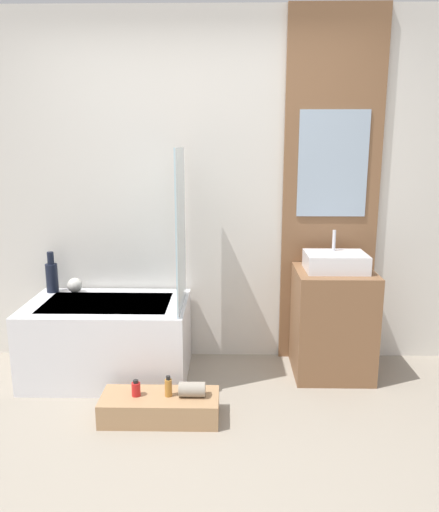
# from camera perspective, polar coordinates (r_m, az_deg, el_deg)

# --- Properties ---
(ground_plane) EXTENTS (12.00, 12.00, 0.00)m
(ground_plane) POSITION_cam_1_polar(r_m,az_deg,el_deg) (2.75, -4.32, -24.35)
(ground_plane) COLOR gray
(wall_tiled_back) EXTENTS (4.20, 0.06, 2.60)m
(wall_tiled_back) POSITION_cam_1_polar(r_m,az_deg,el_deg) (3.78, -2.43, 7.37)
(wall_tiled_back) COLOR silver
(wall_tiled_back) RESTS_ON ground_plane
(wall_wood_accent) EXTENTS (0.71, 0.04, 2.60)m
(wall_wood_accent) POSITION_cam_1_polar(r_m,az_deg,el_deg) (3.80, 12.63, 7.34)
(wall_wood_accent) COLOR brown
(wall_wood_accent) RESTS_ON ground_plane
(bathtub) EXTENTS (1.14, 0.70, 0.55)m
(bathtub) POSITION_cam_1_polar(r_m,az_deg,el_deg) (3.73, -12.54, -9.22)
(bathtub) COLOR white
(bathtub) RESTS_ON ground_plane
(glass_shower_screen) EXTENTS (0.01, 0.58, 1.08)m
(glass_shower_screen) POSITION_cam_1_polar(r_m,az_deg,el_deg) (3.38, -4.46, 3.11)
(glass_shower_screen) COLOR silver
(glass_shower_screen) RESTS_ON bathtub
(wooden_step_bench) EXTENTS (0.72, 0.29, 0.15)m
(wooden_step_bench) POSITION_cam_1_polar(r_m,az_deg,el_deg) (3.21, -6.81, -16.77)
(wooden_step_bench) COLOR #A87F56
(wooden_step_bench) RESTS_ON ground_plane
(vanity_cabinet) EXTENTS (0.55, 0.52, 0.78)m
(vanity_cabinet) POSITION_cam_1_polar(r_m,az_deg,el_deg) (3.73, 12.77, -7.40)
(vanity_cabinet) COLOR brown
(vanity_cabinet) RESTS_ON ground_plane
(sink) EXTENTS (0.42, 0.32, 0.28)m
(sink) POSITION_cam_1_polar(r_m,az_deg,el_deg) (3.61, 13.12, -0.64)
(sink) COLOR white
(sink) RESTS_ON vanity_cabinet
(vase_tall_dark) EXTENTS (0.09, 0.09, 0.31)m
(vase_tall_dark) POSITION_cam_1_polar(r_m,az_deg,el_deg) (3.98, -18.61, -2.15)
(vase_tall_dark) COLOR black
(vase_tall_dark) RESTS_ON bathtub
(vase_round_light) EXTENTS (0.11, 0.11, 0.11)m
(vase_round_light) POSITION_cam_1_polar(r_m,az_deg,el_deg) (3.93, -16.20, -3.23)
(vase_round_light) COLOR silver
(vase_round_light) RESTS_ON bathtub
(bottle_soap_primary) EXTENTS (0.05, 0.05, 0.10)m
(bottle_soap_primary) POSITION_cam_1_polar(r_m,az_deg,el_deg) (3.18, -9.52, -14.73)
(bottle_soap_primary) COLOR red
(bottle_soap_primary) RESTS_ON wooden_step_bench
(bottle_soap_secondary) EXTENTS (0.04, 0.04, 0.13)m
(bottle_soap_secondary) POSITION_cam_1_polar(r_m,az_deg,el_deg) (3.14, -5.86, -14.67)
(bottle_soap_secondary) COLOR #B2752D
(bottle_soap_secondary) RESTS_ON wooden_step_bench
(towel_roll) EXTENTS (0.16, 0.09, 0.09)m
(towel_roll) POSITION_cam_1_polar(r_m,az_deg,el_deg) (3.14, -3.16, -14.97)
(towel_roll) COLOR gray
(towel_roll) RESTS_ON wooden_step_bench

